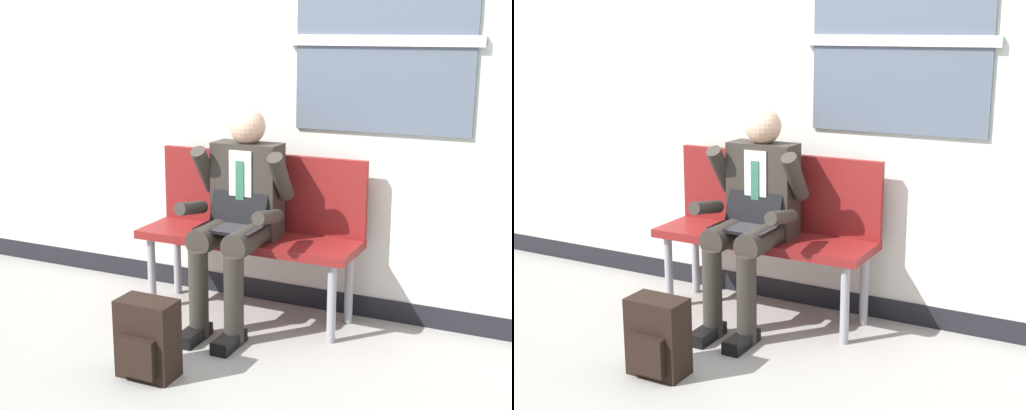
% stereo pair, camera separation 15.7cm
% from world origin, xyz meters
% --- Properties ---
extents(ground_plane, '(18.00, 18.00, 0.00)m').
position_xyz_m(ground_plane, '(0.00, 0.00, 0.00)').
color(ground_plane, gray).
extents(station_wall, '(6.19, 0.16, 3.01)m').
position_xyz_m(station_wall, '(0.00, 0.63, 1.50)').
color(station_wall, beige).
rests_on(station_wall, ground).
extents(bench_with_person, '(1.33, 0.42, 0.97)m').
position_xyz_m(bench_with_person, '(-0.30, 0.35, 0.57)').
color(bench_with_person, maroon).
rests_on(bench_with_person, ground).
extents(person_seated, '(0.57, 0.70, 1.26)m').
position_xyz_m(person_seated, '(-0.30, 0.15, 0.68)').
color(person_seated, '#2D2823').
rests_on(person_seated, ground).
extents(backpack, '(0.29, 0.21, 0.40)m').
position_xyz_m(backpack, '(-0.40, -0.65, 0.20)').
color(backpack, black).
rests_on(backpack, ground).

